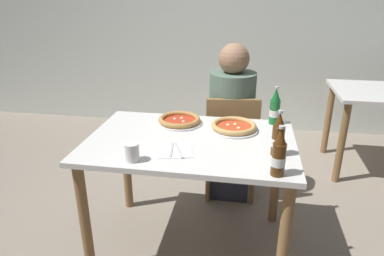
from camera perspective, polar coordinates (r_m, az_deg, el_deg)
name	(u,v)px	position (r m, az deg, el deg)	size (l,w,h in m)	color
ground_plane	(191,243)	(2.41, -0.21, -18.37)	(8.00, 8.00, 0.00)	gray
back_wall_tiled	(225,14)	(4.03, 5.43, 18.21)	(7.00, 0.10, 2.60)	silver
dining_table_main	(191,157)	(2.06, -0.24, -4.76)	(1.20, 0.80, 0.75)	silver
chair_behind_table	(231,141)	(2.65, 6.44, -2.17)	(0.44, 0.44, 0.85)	olive
diner_seated	(231,126)	(2.66, 6.43, 0.28)	(0.34, 0.34, 1.21)	#2D3342
dining_table_background	(379,108)	(3.43, 28.47, 2.89)	(0.80, 0.70, 0.75)	silver
pizza_margherita_near	(234,127)	(2.15, 6.89, 0.20)	(0.30, 0.30, 0.04)	white
pizza_marinara_far	(179,120)	(2.23, -2.09, 1.25)	(0.29, 0.29, 0.04)	white
beer_bottle_left	(279,155)	(1.64, 14.12, -4.31)	(0.07, 0.07, 0.25)	#512D0F
beer_bottle_center	(275,108)	(2.27, 13.49, 3.19)	(0.07, 0.07, 0.25)	#196B2D
beer_bottle_right	(278,137)	(1.83, 14.01, -1.40)	(0.07, 0.07, 0.25)	#512D0F
napkin_with_cutlery	(175,151)	(1.87, -2.80, -3.73)	(0.22, 0.22, 0.01)	white
paper_cup	(132,152)	(1.77, -9.85, -3.95)	(0.07, 0.07, 0.10)	white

